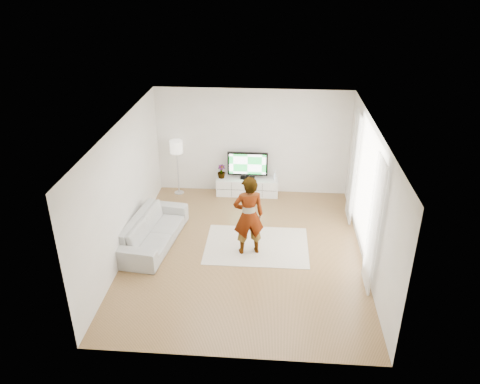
# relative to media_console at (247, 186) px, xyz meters

# --- Properties ---
(floor) EXTENTS (6.00, 6.00, 0.00)m
(floor) POSITION_rel_media_console_xyz_m (0.11, -2.76, -0.23)
(floor) COLOR #AB7B4D
(floor) RESTS_ON ground
(ceiling) EXTENTS (6.00, 6.00, 0.00)m
(ceiling) POSITION_rel_media_console_xyz_m (0.11, -2.76, 2.57)
(ceiling) COLOR white
(ceiling) RESTS_ON wall_back
(wall_left) EXTENTS (0.02, 6.00, 2.80)m
(wall_left) POSITION_rel_media_console_xyz_m (-2.39, -2.76, 1.17)
(wall_left) COLOR white
(wall_left) RESTS_ON floor
(wall_right) EXTENTS (0.02, 6.00, 2.80)m
(wall_right) POSITION_rel_media_console_xyz_m (2.61, -2.76, 1.17)
(wall_right) COLOR white
(wall_right) RESTS_ON floor
(wall_back) EXTENTS (5.00, 0.02, 2.80)m
(wall_back) POSITION_rel_media_console_xyz_m (0.11, 0.24, 1.17)
(wall_back) COLOR white
(wall_back) RESTS_ON floor
(wall_front) EXTENTS (5.00, 0.02, 2.80)m
(wall_front) POSITION_rel_media_console_xyz_m (0.11, -5.76, 1.17)
(wall_front) COLOR white
(wall_front) RESTS_ON floor
(window) EXTENTS (0.01, 2.60, 2.50)m
(window) POSITION_rel_media_console_xyz_m (2.59, -2.46, 1.22)
(window) COLOR white
(window) RESTS_ON wall_right
(curtain_near) EXTENTS (0.04, 0.70, 2.60)m
(curtain_near) POSITION_rel_media_console_xyz_m (2.51, -3.76, 1.12)
(curtain_near) COLOR white
(curtain_near) RESTS_ON floor
(curtain_far) EXTENTS (0.04, 0.70, 2.60)m
(curtain_far) POSITION_rel_media_console_xyz_m (2.51, -1.16, 1.12)
(curtain_far) COLOR white
(curtain_far) RESTS_ON floor
(media_console) EXTENTS (1.62, 0.46, 0.46)m
(media_console) POSITION_rel_media_console_xyz_m (0.00, 0.00, 0.00)
(media_console) COLOR white
(media_console) RESTS_ON floor
(television) EXTENTS (1.05, 0.21, 0.73)m
(television) POSITION_rel_media_console_xyz_m (-0.00, 0.03, 0.62)
(television) COLOR black
(television) RESTS_ON media_console
(game_console) EXTENTS (0.06, 0.18, 0.24)m
(game_console) POSITION_rel_media_console_xyz_m (0.71, -0.00, 0.35)
(game_console) COLOR white
(game_console) RESTS_ON media_console
(potted_plant) EXTENTS (0.25, 0.25, 0.37)m
(potted_plant) POSITION_rel_media_console_xyz_m (-0.69, 0.00, 0.41)
(potted_plant) COLOR #3F7238
(potted_plant) RESTS_ON media_console
(rug) EXTENTS (2.25, 1.62, 0.01)m
(rug) POSITION_rel_media_console_xyz_m (0.36, -2.51, -0.22)
(rug) COLOR beige
(rug) RESTS_ON floor
(player) EXTENTS (0.73, 0.57, 1.77)m
(player) POSITION_rel_media_console_xyz_m (0.19, -2.77, 0.67)
(player) COLOR #334772
(player) RESTS_ON rug
(sofa) EXTENTS (1.17, 2.36, 0.66)m
(sofa) POSITION_rel_media_console_xyz_m (-1.90, -2.58, 0.10)
(sofa) COLOR #B7B6B2
(sofa) RESTS_ON floor
(floor_lamp) EXTENTS (0.33, 0.33, 1.48)m
(floor_lamp) POSITION_rel_media_console_xyz_m (-1.84, -0.06, 1.03)
(floor_lamp) COLOR silver
(floor_lamp) RESTS_ON floor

